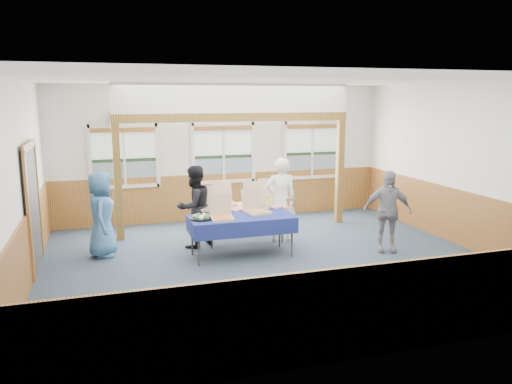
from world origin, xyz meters
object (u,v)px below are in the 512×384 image
at_px(table_left, 242,219).
at_px(person_grey, 387,211).
at_px(woman_black, 194,207).
at_px(woman_white, 281,200).
at_px(man_blue, 101,214).
at_px(table_right, 244,209).

relative_size(table_left, person_grey, 1.33).
bearing_deg(woman_black, woman_white, 146.05).
bearing_deg(woman_black, table_left, 100.25).
height_order(woman_white, man_blue, woman_white).
relative_size(woman_black, man_blue, 1.02).
bearing_deg(table_left, woman_black, 106.71).
relative_size(table_right, woman_white, 0.98).
bearing_deg(woman_white, man_blue, 8.94).
height_order(table_right, woman_black, woman_black).
xyz_separation_m(table_right, woman_black, (-1.02, -0.03, 0.11)).
height_order(table_right, woman_white, woman_white).
distance_m(man_blue, person_grey, 5.34).
bearing_deg(woman_white, person_grey, 153.04).
relative_size(table_right, woman_black, 1.05).
bearing_deg(table_left, man_blue, 139.10).
bearing_deg(person_grey, man_blue, -172.12).
distance_m(woman_black, person_grey, 3.71).
distance_m(woman_white, person_grey, 2.11).
xyz_separation_m(woman_white, person_grey, (1.69, -1.26, -0.08)).
distance_m(table_left, woman_white, 1.27).
relative_size(table_left, woman_black, 1.29).
relative_size(table_right, person_grey, 1.08).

